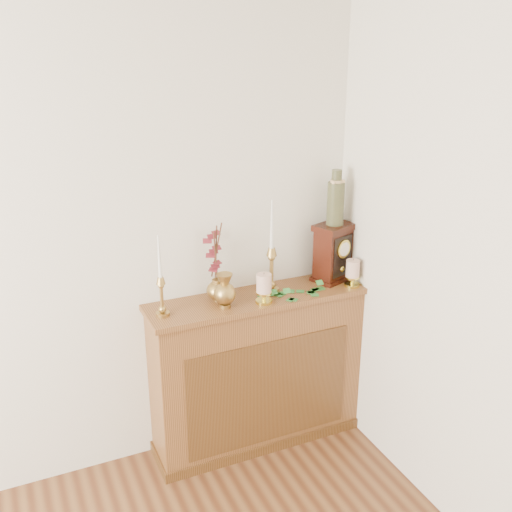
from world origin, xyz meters
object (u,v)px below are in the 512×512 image
ceramic_vase (336,200)px  candlestick_left (161,290)px  candlestick_center (272,263)px  bud_vase (225,291)px  mantel_clock (334,253)px  ginger_jar (214,263)px

ceramic_vase → candlestick_left: bearing=-176.7°
candlestick_center → bud_vase: 0.33m
mantel_clock → ginger_jar: bearing=157.0°
candlestick_left → bud_vase: candlestick_left is taller
candlestick_center → mantel_clock: candlestick_center is taller
candlestick_center → bud_vase: bearing=-164.9°
ceramic_vase → ginger_jar: bearing=177.0°
candlestick_center → ceramic_vase: ceramic_vase is taller
mantel_clock → ceramic_vase: size_ratio=1.08×
mantel_clock → candlestick_left: bearing=163.3°
candlestick_center → mantel_clock: bearing=1.9°
bud_vase → mantel_clock: mantel_clock is taller
candlestick_center → bud_vase: (-0.31, -0.08, -0.08)m
ginger_jar → candlestick_left: bearing=-163.2°
candlestick_center → ceramic_vase: (0.40, 0.02, 0.30)m
candlestick_left → ginger_jar: 0.34m
mantel_clock → candlestick_center: bearing=162.2°
candlestick_center → ceramic_vase: bearing=2.4°
candlestick_center → ginger_jar: bearing=170.1°
candlestick_left → ginger_jar: bearing=16.8°
candlestick_left → mantel_clock: (1.03, 0.06, 0.02)m
ginger_jar → mantel_clock: size_ratio=1.32×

